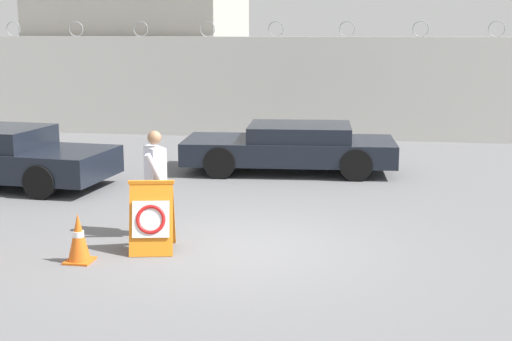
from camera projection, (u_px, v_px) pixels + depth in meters
The scene contains 7 objects.
ground_plane at pixel (240, 249), 10.52m from camera, with size 90.00×90.00×0.00m, color slate.
perimeter_wall at pixel (311, 88), 21.01m from camera, with size 36.00×0.30×3.44m.
building_block at pixel (145, 32), 25.37m from camera, with size 6.41×6.21×6.18m.
barricade_sign at pixel (152, 216), 10.34m from camera, with size 0.76×0.82×1.05m.
security_guard at pixel (155, 178), 11.05m from camera, with size 0.46×0.65×1.66m.
traffic_cone_mid at pixel (79, 238), 9.88m from camera, with size 0.37×0.37×0.70m.
parked_car_rear_sedan at pixel (291, 147), 16.17m from camera, with size 4.87×2.31×1.09m.
Camera 1 is at (1.91, -9.91, 3.18)m, focal length 50.00 mm.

